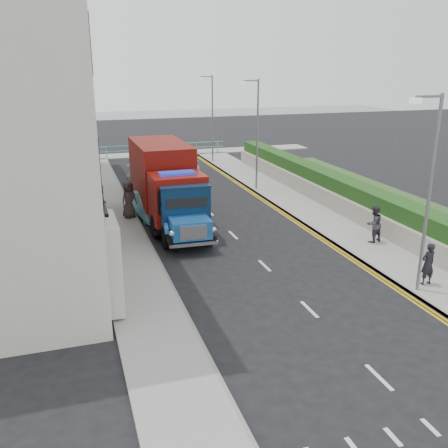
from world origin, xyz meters
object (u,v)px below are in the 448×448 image
at_px(lamp_mid, 256,129).
at_px(red_lorry, 164,180).
at_px(lamp_far, 211,114).
at_px(parked_car_front, 176,221).
at_px(lamp_near, 428,185).
at_px(bedford_lorry, 183,215).
at_px(pedestrian_east_near, 428,264).

xyz_separation_m(lamp_mid, red_lorry, (-6.72, -4.24, -1.90)).
relative_size(lamp_far, parked_car_front, 1.83).
height_order(lamp_mid, lamp_far, same).
bearing_deg(lamp_near, parked_car_front, 126.98).
distance_m(lamp_near, lamp_far, 26.00).
bearing_deg(bedford_lorry, lamp_mid, 52.63).
height_order(lamp_near, red_lorry, lamp_near).
height_order(lamp_far, red_lorry, lamp_far).
relative_size(lamp_mid, bedford_lorry, 1.21).
relative_size(lamp_far, pedestrian_east_near, 4.37).
relative_size(lamp_mid, lamp_far, 1.00).
xyz_separation_m(lamp_mid, pedestrian_east_near, (0.73, -15.69, -3.08)).
distance_m(lamp_near, red_lorry, 13.67).
distance_m(red_lorry, pedestrian_east_near, 13.70).
bearing_deg(lamp_mid, pedestrian_east_near, -87.35).
distance_m(lamp_near, lamp_mid, 16.00).
bearing_deg(red_lorry, parked_car_front, -91.80).
bearing_deg(red_lorry, lamp_near, -60.89).
relative_size(lamp_near, parked_car_front, 1.83).
bearing_deg(bedford_lorry, lamp_near, -48.38).
bearing_deg(red_lorry, lamp_far, 64.09).
relative_size(lamp_near, pedestrian_east_near, 4.37).
height_order(lamp_near, lamp_far, same).
height_order(lamp_far, bedford_lorry, lamp_far).
bearing_deg(bedford_lorry, lamp_far, 72.14).
bearing_deg(pedestrian_east_near, parked_car_front, -53.31).
height_order(lamp_near, bedford_lorry, lamp_near).
distance_m(bedford_lorry, parked_car_front, 1.13).
bearing_deg(parked_car_front, red_lorry, 90.74).
bearing_deg(lamp_far, red_lorry, -115.26).
xyz_separation_m(lamp_mid, lamp_far, (0.00, 10.00, 0.00)).
distance_m(lamp_mid, bedford_lorry, 10.69).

